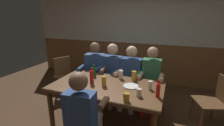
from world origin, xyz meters
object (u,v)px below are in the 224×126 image
(person_4, at_px, (83,112))
(pint_glass_4, at_px, (126,97))
(pint_glass_5, at_px, (121,75))
(chair_empty_near_left, at_px, (65,75))
(plate_0, at_px, (131,86))
(person_0, at_px, (95,69))
(person_1, at_px, (111,71))
(person_2, at_px, (130,74))
(bottle_1, at_px, (158,90))
(pint_glass_3, at_px, (150,85))
(condiment_caddy, at_px, (76,78))
(bottle_0, at_px, (92,77))
(pint_glass_2, at_px, (139,92))
(person_3, at_px, (150,78))
(dining_table, at_px, (107,90))
(chair_empty_near_right, at_px, (215,101))
(bottle_2, at_px, (94,71))
(pint_glass_0, at_px, (104,81))
(pint_glass_1, at_px, (134,76))

(person_4, bearing_deg, pint_glass_4, 31.59)
(pint_glass_4, xyz_separation_m, pint_glass_5, (-0.32, 0.74, 0.02))
(chair_empty_near_left, distance_m, plate_0, 1.86)
(person_0, relative_size, person_4, 1.05)
(person_1, distance_m, person_2, 0.40)
(person_1, bearing_deg, person_0, 3.21)
(bottle_1, height_order, pint_glass_5, bottle_1)
(pint_glass_3, relative_size, pint_glass_5, 0.87)
(person_0, bearing_deg, person_4, 103.02)
(person_2, height_order, pint_glass_5, person_2)
(condiment_caddy, bearing_deg, person_1, 61.07)
(person_4, bearing_deg, person_1, 92.50)
(bottle_0, bearing_deg, condiment_caddy, 175.80)
(plate_0, bearing_deg, bottle_0, -172.07)
(pint_glass_2, bearing_deg, condiment_caddy, 170.24)
(bottle_1, bearing_deg, person_3, 104.26)
(person_4, bearing_deg, person_2, 76.52)
(person_1, relative_size, plate_0, 5.25)
(bottle_0, xyz_separation_m, bottle_1, (1.07, -0.10, -0.01))
(dining_table, relative_size, bottle_0, 6.73)
(bottle_1, relative_size, pint_glass_3, 1.88)
(condiment_caddy, bearing_deg, person_3, 30.01)
(chair_empty_near_right, distance_m, bottle_2, 2.10)
(plate_0, xyz_separation_m, pint_glass_4, (0.06, -0.46, 0.05))
(chair_empty_near_left, bearing_deg, chair_empty_near_right, 115.12)
(person_2, bearing_deg, person_4, 83.64)
(bottle_0, height_order, bottle_2, bottle_0)
(pint_glass_0, xyz_separation_m, pint_glass_1, (0.39, 0.41, 0.00))
(person_3, distance_m, pint_glass_1, 0.43)
(person_4, bearing_deg, pint_glass_5, 77.65)
(condiment_caddy, height_order, pint_glass_4, pint_glass_4)
(dining_table, height_order, condiment_caddy, condiment_caddy)
(person_4, xyz_separation_m, bottle_2, (-0.38, 1.03, 0.15))
(chair_empty_near_left, bearing_deg, bottle_1, 97.01)
(chair_empty_near_left, xyz_separation_m, bottle_2, (0.97, -0.40, 0.34))
(person_4, xyz_separation_m, pint_glass_2, (0.57, 0.54, 0.12))
(condiment_caddy, bearing_deg, pint_glass_5, 25.13)
(pint_glass_3, bearing_deg, pint_glass_2, -111.85)
(dining_table, relative_size, pint_glass_5, 11.81)
(dining_table, relative_size, bottle_2, 8.03)
(dining_table, distance_m, chair_empty_near_right, 1.77)
(pint_glass_3, bearing_deg, person_3, 96.85)
(person_1, xyz_separation_m, pint_glass_4, (0.65, -1.10, 0.08))
(bottle_1, height_order, pint_glass_1, bottle_1)
(pint_glass_1, xyz_separation_m, pint_glass_2, (0.21, -0.56, -0.03))
(person_2, bearing_deg, dining_table, 76.50)
(pint_glass_2, bearing_deg, pint_glass_3, 68.15)
(person_2, distance_m, pint_glass_3, 0.79)
(condiment_caddy, relative_size, bottle_1, 0.57)
(person_0, relative_size, person_1, 1.00)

